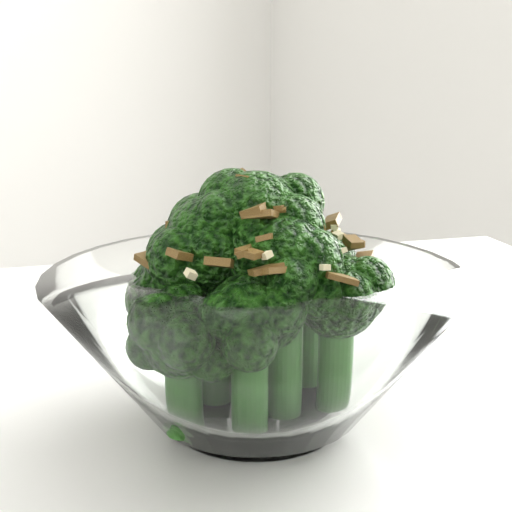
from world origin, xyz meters
TOP-DOWN VIEW (x-y plane):
  - broccoli_dish at (0.34, -0.14)m, footprint 0.24×0.24m

SIDE VIEW (x-z plane):
  - broccoli_dish at x=0.34m, z-range 0.73..0.88m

